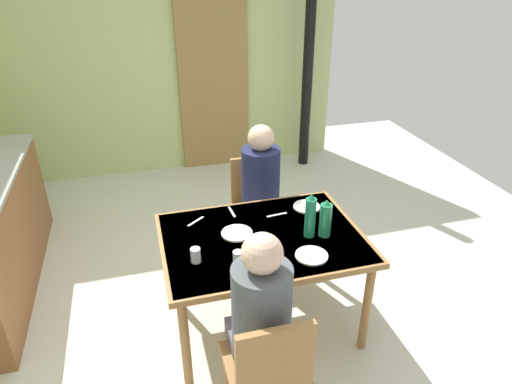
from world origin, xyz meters
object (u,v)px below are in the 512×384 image
at_px(chair_near_diner, 268,369).
at_px(water_bottle_green_near, 310,216).
at_px(person_far_diner, 261,179).
at_px(dining_table, 262,246).
at_px(chair_far_diner, 256,203).
at_px(water_bottle_green_far, 325,219).
at_px(person_near_diner, 261,308).

height_order(chair_near_diner, water_bottle_green_near, water_bottle_green_near).
xyz_separation_m(person_far_diner, water_bottle_green_near, (0.10, -0.76, 0.09)).
bearing_deg(dining_table, chair_near_diner, -104.16).
bearing_deg(dining_table, chair_far_diner, 76.90).
bearing_deg(water_bottle_green_near, chair_far_diner, 96.62).
height_order(water_bottle_green_near, water_bottle_green_far, water_bottle_green_near).
bearing_deg(person_near_diner, chair_near_diner, -90.00).
bearing_deg(water_bottle_green_near, person_near_diner, -128.93).
relative_size(chair_near_diner, person_near_diner, 1.13).
bearing_deg(water_bottle_green_far, dining_table, 167.32).
distance_m(dining_table, person_far_diner, 0.73).
xyz_separation_m(chair_far_diner, water_bottle_green_far, (0.20, -0.91, 0.35)).
relative_size(chair_far_diner, water_bottle_green_far, 3.34).
height_order(chair_near_diner, chair_far_diner, same).
relative_size(chair_far_diner, person_near_diner, 1.13).
bearing_deg(person_far_diner, person_near_diner, 73.80).
distance_m(chair_near_diner, person_far_diner, 1.59).
relative_size(chair_near_diner, person_far_diner, 1.13).
bearing_deg(person_far_diner, water_bottle_green_near, 97.80).
relative_size(person_near_diner, person_far_diner, 1.00).
xyz_separation_m(dining_table, chair_near_diner, (-0.21, -0.83, -0.15)).
distance_m(chair_far_diner, water_bottle_green_far, 1.00).
bearing_deg(chair_near_diner, water_bottle_green_far, 50.89).
bearing_deg(person_near_diner, water_bottle_green_far, 45.08).
height_order(dining_table, water_bottle_green_far, water_bottle_green_far).
xyz_separation_m(chair_near_diner, water_bottle_green_far, (0.60, 0.74, 0.35)).
relative_size(chair_near_diner, water_bottle_green_near, 2.87).
relative_size(chair_far_diner, person_far_diner, 1.13).
xyz_separation_m(chair_far_diner, water_bottle_green_near, (0.10, -0.89, 0.37)).
relative_size(person_far_diner, water_bottle_green_far, 2.95).
xyz_separation_m(dining_table, water_bottle_green_far, (0.39, -0.09, 0.19)).
bearing_deg(chair_near_diner, person_near_diner, 90.00).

